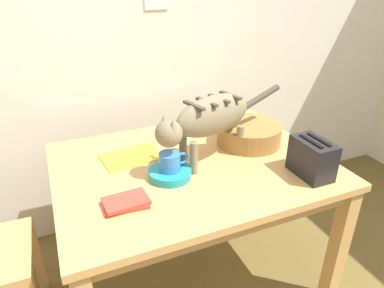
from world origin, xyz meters
The scene contains 9 objects.
wall_rear centered at (0.00, 2.04, 1.25)m, with size 4.89×0.11×2.50m.
dining_table centered at (0.05, 1.31, 0.66)m, with size 1.28×0.97×0.74m.
cat centered at (0.12, 1.29, 0.97)m, with size 0.73×0.25×0.33m.
saucer_bowl centered at (-0.09, 1.23, 0.76)m, with size 0.19×0.19×0.04m, color teal.
coffee_mug centered at (-0.09, 1.23, 0.82)m, with size 0.14×0.10×0.08m.
magazine centered at (-0.20, 1.48, 0.75)m, with size 0.29×0.19×0.01m, color yellow.
book_stack centered at (-0.32, 1.10, 0.76)m, with size 0.18×0.13×0.03m.
wicker_basket centered at (0.42, 1.39, 0.80)m, with size 0.34×0.34×0.11m.
toaster centered at (0.50, 1.00, 0.83)m, with size 0.12×0.20×0.18m.
Camera 1 is at (-0.52, -0.03, 1.58)m, focal length 32.57 mm.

